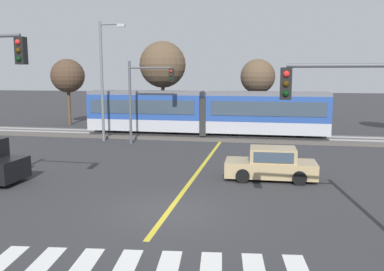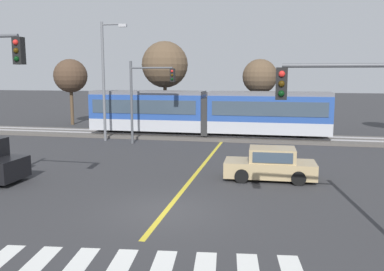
{
  "view_description": "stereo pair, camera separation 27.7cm",
  "coord_description": "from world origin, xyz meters",
  "px_view_note": "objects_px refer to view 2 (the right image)",
  "views": [
    {
      "loc": [
        3.49,
        -13.63,
        4.9
      ],
      "look_at": [
        -0.63,
        7.84,
        1.6
      ],
      "focal_mm": 38.0,
      "sensor_mm": 36.0,
      "label": 1
    },
    {
      "loc": [
        3.76,
        -13.58,
        4.9
      ],
      "look_at": [
        -0.63,
        7.84,
        1.6
      ],
      "focal_mm": 38.0,
      "sensor_mm": 36.0,
      "label": 2
    }
  ],
  "objects_px": {
    "light_rail_tram": "(207,111)",
    "bare_tree_far_west": "(71,76)",
    "bare_tree_west": "(165,65)",
    "bare_tree_east": "(260,77)",
    "sedan_crossing": "(270,165)",
    "traffic_light_far_left": "(146,90)",
    "street_lamp_west": "(106,75)",
    "traffic_light_near_right": "(362,118)"
  },
  "relations": [
    {
      "from": "light_rail_tram",
      "to": "bare_tree_far_west",
      "type": "height_order",
      "value": "bare_tree_far_west"
    },
    {
      "from": "light_rail_tram",
      "to": "bare_tree_west",
      "type": "bearing_deg",
      "value": 133.75
    },
    {
      "from": "light_rail_tram",
      "to": "bare_tree_east",
      "type": "height_order",
      "value": "bare_tree_east"
    },
    {
      "from": "sedan_crossing",
      "to": "traffic_light_far_left",
      "type": "xyz_separation_m",
      "value": [
        -8.7,
        8.26,
        3.1
      ]
    },
    {
      "from": "sedan_crossing",
      "to": "bare_tree_far_west",
      "type": "relative_size",
      "value": 0.67
    },
    {
      "from": "street_lamp_west",
      "to": "bare_tree_far_west",
      "type": "distance_m",
      "value": 11.27
    },
    {
      "from": "street_lamp_west",
      "to": "bare_tree_east",
      "type": "bearing_deg",
      "value": 35.36
    },
    {
      "from": "bare_tree_west",
      "to": "light_rail_tram",
      "type": "bearing_deg",
      "value": -46.25
    },
    {
      "from": "sedan_crossing",
      "to": "bare_tree_far_west",
      "type": "xyz_separation_m",
      "value": [
        -19.38,
        17.61,
        4.03
      ]
    },
    {
      "from": "street_lamp_west",
      "to": "bare_tree_east",
      "type": "height_order",
      "value": "street_lamp_west"
    },
    {
      "from": "bare_tree_far_west",
      "to": "bare_tree_east",
      "type": "distance_m",
      "value": 18.18
    },
    {
      "from": "bare_tree_west",
      "to": "bare_tree_east",
      "type": "height_order",
      "value": "bare_tree_west"
    },
    {
      "from": "sedan_crossing",
      "to": "traffic_light_near_right",
      "type": "distance_m",
      "value": 8.17
    },
    {
      "from": "bare_tree_far_west",
      "to": "traffic_light_far_left",
      "type": "bearing_deg",
      "value": -41.23
    },
    {
      "from": "traffic_light_far_left",
      "to": "light_rail_tram",
      "type": "bearing_deg",
      "value": 46.02
    },
    {
      "from": "bare_tree_far_west",
      "to": "bare_tree_west",
      "type": "relative_size",
      "value": 0.81
    },
    {
      "from": "traffic_light_near_right",
      "to": "bare_tree_west",
      "type": "distance_m",
      "value": 27.1
    },
    {
      "from": "traffic_light_near_right",
      "to": "bare_tree_west",
      "type": "relative_size",
      "value": 0.72
    },
    {
      "from": "light_rail_tram",
      "to": "traffic_light_near_right",
      "type": "distance_m",
      "value": 20.71
    },
    {
      "from": "bare_tree_east",
      "to": "bare_tree_west",
      "type": "bearing_deg",
      "value": 178.71
    },
    {
      "from": "traffic_light_near_right",
      "to": "bare_tree_east",
      "type": "xyz_separation_m",
      "value": [
        -3.72,
        23.91,
        0.97
      ]
    },
    {
      "from": "sedan_crossing",
      "to": "traffic_light_far_left",
      "type": "bearing_deg",
      "value": 136.5
    },
    {
      "from": "light_rail_tram",
      "to": "street_lamp_west",
      "type": "height_order",
      "value": "street_lamp_west"
    },
    {
      "from": "light_rail_tram",
      "to": "bare_tree_far_west",
      "type": "distance_m",
      "value": 15.61
    },
    {
      "from": "traffic_light_near_right",
      "to": "street_lamp_west",
      "type": "distance_m",
      "value": 21.83
    },
    {
      "from": "sedan_crossing",
      "to": "bare_tree_east",
      "type": "xyz_separation_m",
      "value": [
        -1.22,
        16.74,
        3.98
      ]
    },
    {
      "from": "bare_tree_west",
      "to": "traffic_light_far_left",
      "type": "bearing_deg",
      "value": -83.32
    },
    {
      "from": "traffic_light_near_right",
      "to": "traffic_light_far_left",
      "type": "distance_m",
      "value": 19.07
    },
    {
      "from": "street_lamp_west",
      "to": "bare_tree_far_west",
      "type": "xyz_separation_m",
      "value": [
        -7.34,
        8.55,
        -0.14
      ]
    },
    {
      "from": "bare_tree_east",
      "to": "traffic_light_near_right",
      "type": "bearing_deg",
      "value": -81.16
    },
    {
      "from": "sedan_crossing",
      "to": "bare_tree_east",
      "type": "relative_size",
      "value": 0.69
    },
    {
      "from": "bare_tree_west",
      "to": "sedan_crossing",
      "type": "bearing_deg",
      "value": -60.15
    },
    {
      "from": "light_rail_tram",
      "to": "street_lamp_west",
      "type": "distance_m",
      "value": 8.11
    },
    {
      "from": "traffic_light_near_right",
      "to": "light_rail_tram",
      "type": "bearing_deg",
      "value": 111.42
    },
    {
      "from": "sedan_crossing",
      "to": "bare_tree_west",
      "type": "xyz_separation_m",
      "value": [
        -9.72,
        16.93,
        5.05
      ]
    },
    {
      "from": "traffic_light_far_left",
      "to": "street_lamp_west",
      "type": "bearing_deg",
      "value": 166.33
    },
    {
      "from": "light_rail_tram",
      "to": "sedan_crossing",
      "type": "height_order",
      "value": "light_rail_tram"
    },
    {
      "from": "street_lamp_west",
      "to": "bare_tree_far_west",
      "type": "relative_size",
      "value": 1.35
    },
    {
      "from": "sedan_crossing",
      "to": "street_lamp_west",
      "type": "relative_size",
      "value": 0.49
    },
    {
      "from": "bare_tree_far_west",
      "to": "bare_tree_west",
      "type": "bearing_deg",
      "value": -4.03
    },
    {
      "from": "sedan_crossing",
      "to": "bare_tree_west",
      "type": "height_order",
      "value": "bare_tree_west"
    },
    {
      "from": "sedan_crossing",
      "to": "street_lamp_west",
      "type": "bearing_deg",
      "value": 143.0
    }
  ]
}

